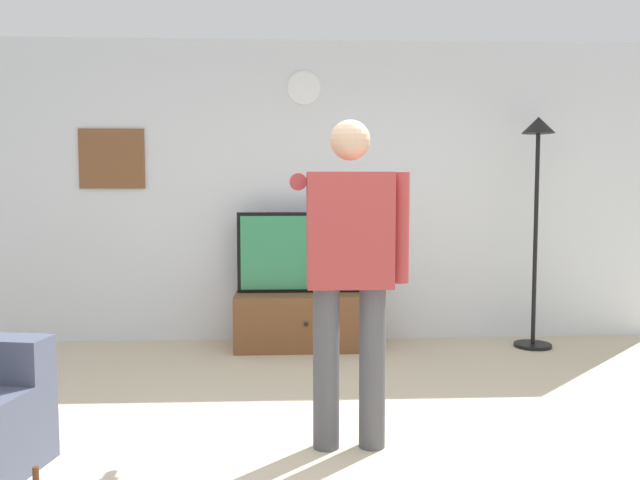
# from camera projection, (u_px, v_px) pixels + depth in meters

# --- Properties ---
(ground_plane) EXTENTS (8.40, 8.40, 0.00)m
(ground_plane) POSITION_uv_depth(u_px,v_px,m) (337.00, 479.00, 3.11)
(ground_plane) COLOR beige
(back_wall) EXTENTS (6.40, 0.10, 2.70)m
(back_wall) POSITION_uv_depth(u_px,v_px,m) (314.00, 192.00, 5.94)
(back_wall) COLOR silver
(back_wall) RESTS_ON ground_plane
(tv_stand) EXTENTS (1.21, 0.58, 0.48)m
(tv_stand) POSITION_uv_depth(u_px,v_px,m) (305.00, 320.00, 5.68)
(tv_stand) COLOR brown
(tv_stand) RESTS_ON ground_plane
(television) EXTENTS (1.17, 0.07, 0.70)m
(television) POSITION_uv_depth(u_px,v_px,m) (305.00, 252.00, 5.68)
(television) COLOR black
(television) RESTS_ON tv_stand
(wall_clock) EXTENTS (0.30, 0.03, 0.30)m
(wall_clock) POSITION_uv_depth(u_px,v_px,m) (304.00, 88.00, 5.81)
(wall_clock) COLOR white
(framed_picture) EXTENTS (0.57, 0.04, 0.53)m
(framed_picture) POSITION_uv_depth(u_px,v_px,m) (112.00, 159.00, 5.78)
(framed_picture) COLOR brown
(floor_lamp) EXTENTS (0.32, 0.32, 1.99)m
(floor_lamp) POSITION_uv_depth(u_px,v_px,m) (537.00, 184.00, 5.59)
(floor_lamp) COLOR black
(floor_lamp) RESTS_ON ground_plane
(person_standing_nearer_lamp) EXTENTS (0.63, 0.78, 1.74)m
(person_standing_nearer_lamp) POSITION_uv_depth(u_px,v_px,m) (349.00, 263.00, 3.43)
(person_standing_nearer_lamp) COLOR #4C4C51
(person_standing_nearer_lamp) RESTS_ON ground_plane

